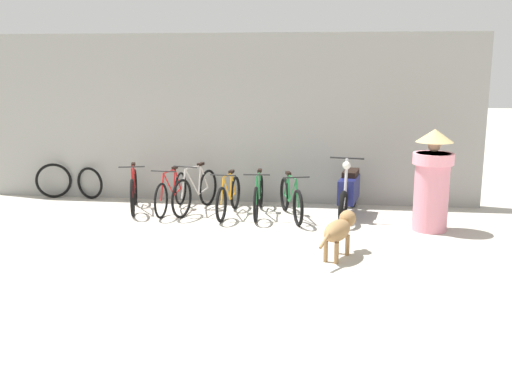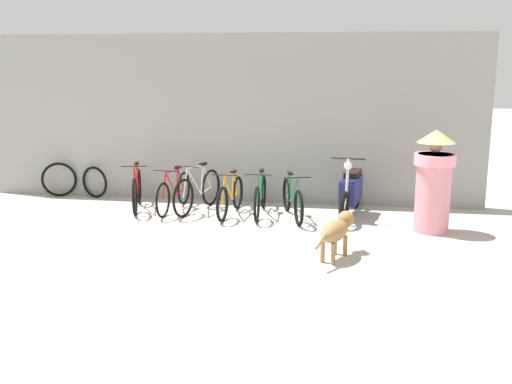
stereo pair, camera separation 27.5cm
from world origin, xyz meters
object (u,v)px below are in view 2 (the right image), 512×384
object	(u,v)px
bicycle_3	(230,197)
bicycle_4	(260,196)
motorcycle	(351,191)
person_in_robes	(434,180)
stray_dog	(337,230)
bicycle_0	(137,190)
spare_tire_left	(59,180)
spare_tire_right	(95,182)
bicycle_5	(292,200)
bicycle_1	(174,192)
bicycle_2	(198,191)

from	to	relation	value
bicycle_3	bicycle_4	xyz separation A→B (m)	(0.53, 0.09, 0.01)
motorcycle	person_in_robes	xyz separation A→B (m)	(1.30, -0.79, 0.39)
motorcycle	stray_dog	size ratio (longest dim) A/B	1.73
bicycle_0	bicycle_4	distance (m)	2.34
bicycle_4	person_in_robes	bearing A→B (deg)	74.90
spare_tire_left	spare_tire_right	xyz separation A→B (m)	(0.76, 0.01, -0.03)
bicycle_5	spare_tire_right	size ratio (longest dim) A/B	2.54
bicycle_1	spare_tire_left	distance (m)	2.77
motorcycle	spare_tire_right	bearing A→B (deg)	-89.02
bicycle_1	spare_tire_right	size ratio (longest dim) A/B	2.63
spare_tire_right	person_in_robes	bearing A→B (deg)	-13.33
bicycle_0	bicycle_1	size ratio (longest dim) A/B	0.96
person_in_robes	spare_tire_right	world-z (taller)	person_in_robes
bicycle_2	bicycle_4	world-z (taller)	bicycle_2
bicycle_1	bicycle_2	xyz separation A→B (m)	(0.44, 0.03, 0.03)
bicycle_3	person_in_robes	distance (m)	3.51
bicycle_0	stray_dog	xyz separation A→B (m)	(3.76, -2.32, 0.04)
bicycle_1	stray_dog	world-z (taller)	bicycle_1
bicycle_4	bicycle_5	xyz separation A→B (m)	(0.59, -0.14, -0.01)
bicycle_1	bicycle_2	world-z (taller)	bicycle_2
stray_dog	spare_tire_left	distance (m)	6.49
bicycle_1	bicycle_5	bearing A→B (deg)	88.98
spare_tire_left	spare_tire_right	distance (m)	0.76
spare_tire_right	bicycle_4	bearing A→B (deg)	-13.73
bicycle_4	motorcycle	bearing A→B (deg)	92.24
bicycle_3	spare_tire_right	world-z (taller)	bicycle_3
spare_tire_left	spare_tire_right	world-z (taller)	spare_tire_left
spare_tire_left	motorcycle	bearing A→B (deg)	-7.02
bicycle_2	bicycle_1	bearing A→B (deg)	-70.51
bicycle_0	spare_tire_left	bearing A→B (deg)	-127.60
bicycle_3	bicycle_0	bearing A→B (deg)	-90.41
stray_dog	person_in_robes	distance (m)	2.22
bicycle_5	spare_tire_left	world-z (taller)	bicycle_5
bicycle_2	motorcycle	size ratio (longest dim) A/B	0.85
bicycle_3	stray_dog	bearing A→B (deg)	46.96
bicycle_1	bicycle_4	bearing A→B (deg)	92.01
bicycle_2	bicycle_4	distance (m)	1.19
bicycle_5	person_in_robes	distance (m)	2.42
bicycle_3	stray_dog	size ratio (longest dim) A/B	1.41
bicycle_0	spare_tire_right	xyz separation A→B (m)	(-1.18, 0.79, -0.04)
person_in_robes	spare_tire_right	size ratio (longest dim) A/B	2.57
bicycle_5	spare_tire_left	xyz separation A→B (m)	(-4.88, 0.99, 0.02)
bicycle_4	bicycle_2	bearing A→B (deg)	-97.21
bicycle_2	bicycle_3	bearing A→B (deg)	88.21
bicycle_0	motorcycle	size ratio (longest dim) A/B	0.83
motorcycle	spare_tire_left	size ratio (longest dim) A/B	2.77
stray_dog	bicycle_4	bearing A→B (deg)	53.73
bicycle_3	person_in_robes	world-z (taller)	person_in_robes
bicycle_4	stray_dog	bearing A→B (deg)	29.94
person_in_robes	bicycle_5	bearing A→B (deg)	30.30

